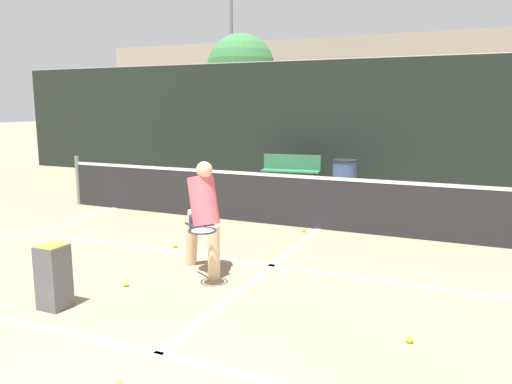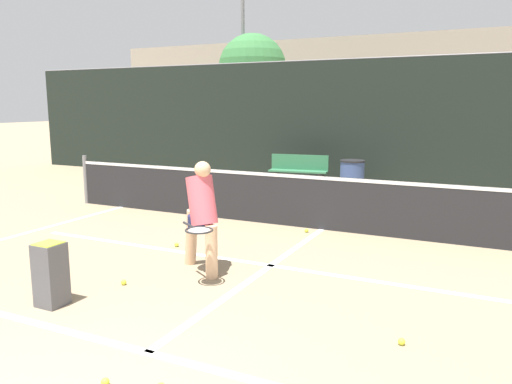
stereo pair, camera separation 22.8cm
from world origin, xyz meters
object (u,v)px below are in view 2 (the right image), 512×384
at_px(player_practicing, 201,213).
at_px(courtside_bench, 299,170).
at_px(ball_hopper, 51,273).
at_px(parked_car, 348,155).
at_px(trash_bin, 352,176).

relative_size(player_practicing, courtside_bench, 0.94).
distance_m(ball_hopper, parked_car, 11.58).
bearing_deg(trash_bin, player_practicing, -91.47).
xyz_separation_m(player_practicing, courtside_bench, (-1.30, 6.95, -0.32)).
xyz_separation_m(courtside_bench, parked_car, (0.51, 2.96, 0.14)).
xyz_separation_m(trash_bin, parked_car, (-0.96, 3.07, 0.20)).
bearing_deg(player_practicing, trash_bin, 121.58).
relative_size(ball_hopper, courtside_bench, 0.45).
xyz_separation_m(ball_hopper, parked_car, (0.12, 11.57, 0.24)).
distance_m(player_practicing, ball_hopper, 1.94).
bearing_deg(trash_bin, ball_hopper, -97.22).
xyz_separation_m(ball_hopper, trash_bin, (1.08, 8.51, 0.03)).
relative_size(courtside_bench, trash_bin, 1.96).
bearing_deg(courtside_bench, trash_bin, -11.45).
distance_m(trash_bin, parked_car, 3.22).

